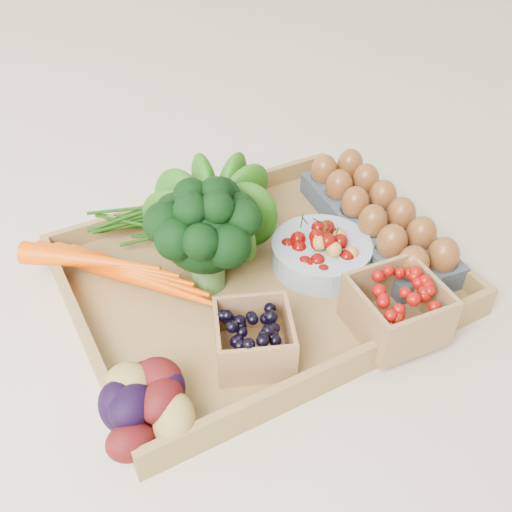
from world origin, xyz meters
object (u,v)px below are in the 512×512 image
cherry_bowl (321,254)px  egg_carton (375,225)px  broccoli (207,252)px  tray (256,282)px

cherry_bowl → egg_carton: size_ratio=0.47×
cherry_bowl → egg_carton: bearing=9.0°
cherry_bowl → egg_carton: 0.12m
egg_carton → broccoli: bearing=-177.5°
tray → cherry_bowl: bearing=-10.5°
tray → broccoli: broccoli is taller
tray → egg_carton: 0.23m
tray → egg_carton: (0.23, -0.00, 0.03)m
tray → cherry_bowl: cherry_bowl is taller
tray → egg_carton: size_ratio=1.63×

